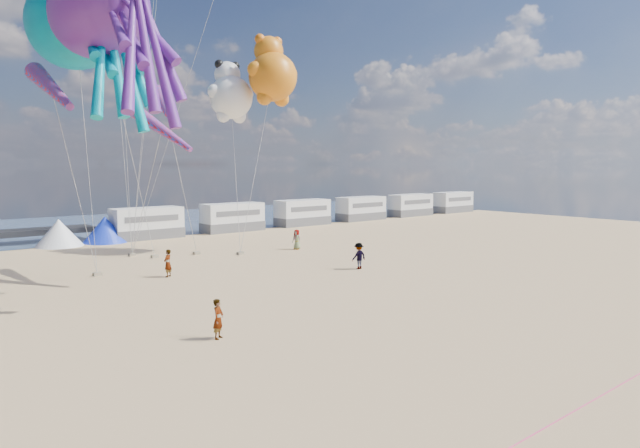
{
  "coord_description": "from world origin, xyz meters",
  "views": [
    {
      "loc": [
        -16.06,
        -12.45,
        7.14
      ],
      "look_at": [
        -0.69,
        6.0,
        4.62
      ],
      "focal_mm": 32.0,
      "sensor_mm": 36.0,
      "label": 1
    }
  ],
  "objects": [
    {
      "name": "ground",
      "position": [
        0.0,
        0.0,
        0.0
      ],
      "size": [
        120.0,
        120.0,
        0.0
      ],
      "primitive_type": "plane",
      "color": "tan",
      "rests_on": "ground"
    },
    {
      "name": "water",
      "position": [
        0.0,
        55.0,
        0.02
      ],
      "size": [
        120.0,
        120.0,
        0.0
      ],
      "primitive_type": "plane",
      "color": "#3A506F",
      "rests_on": "ground"
    },
    {
      "name": "motorhome_0",
      "position": [
        6.0,
        40.0,
        1.5
      ],
      "size": [
        6.6,
        2.5,
        3.0
      ],
      "primitive_type": "cube",
      "color": "silver",
      "rests_on": "ground"
    },
    {
      "name": "motorhome_1",
      "position": [
        15.5,
        40.0,
        1.5
      ],
      "size": [
        6.6,
        2.5,
        3.0
      ],
      "primitive_type": "cube",
      "color": "silver",
      "rests_on": "ground"
    },
    {
      "name": "motorhome_2",
      "position": [
        25.0,
        40.0,
        1.5
      ],
      "size": [
        6.6,
        2.5,
        3.0
      ],
      "primitive_type": "cube",
      "color": "silver",
      "rests_on": "ground"
    },
    {
      "name": "motorhome_3",
      "position": [
        34.5,
        40.0,
        1.5
      ],
      "size": [
        6.6,
        2.5,
        3.0
      ],
      "primitive_type": "cube",
      "color": "silver",
      "rests_on": "ground"
    },
    {
      "name": "motorhome_4",
      "position": [
        44.0,
        40.0,
        1.5
      ],
      "size": [
        6.6,
        2.5,
        3.0
      ],
      "primitive_type": "cube",
      "color": "silver",
      "rests_on": "ground"
    },
    {
      "name": "motorhome_5",
      "position": [
        53.5,
        40.0,
        1.5
      ],
      "size": [
        6.6,
        2.5,
        3.0
      ],
      "primitive_type": "cube",
      "color": "silver",
      "rests_on": "ground"
    },
    {
      "name": "tent_white",
      "position": [
        -2.0,
        40.0,
        1.2
      ],
      "size": [
        4.0,
        4.0,
        2.4
      ],
      "primitive_type": "cone",
      "color": "white",
      "rests_on": "ground"
    },
    {
      "name": "tent_blue",
      "position": [
        2.0,
        40.0,
        1.2
      ],
      "size": [
        4.0,
        4.0,
        2.4
      ],
      "primitive_type": "cone",
      "color": "#1933CC",
      "rests_on": "ground"
    },
    {
      "name": "rope_line",
      "position": [
        0.0,
        -5.0,
        0.02
      ],
      "size": [
        34.0,
        0.03,
        0.03
      ],
      "primitive_type": "cylinder",
      "rotation": [
        0.0,
        1.57,
        0.0
      ],
      "color": "#F2338C",
      "rests_on": "ground"
    },
    {
      "name": "standing_person",
      "position": [
        -4.67,
        7.74,
        0.83
      ],
      "size": [
        0.72,
        0.68,
        1.66
      ],
      "primitive_type": "imported",
      "rotation": [
        0.0,
        0.0,
        0.62
      ],
      "color": "tan",
      "rests_on": "ground"
    },
    {
      "name": "beachgoer_0",
      "position": [
        12.86,
        25.31,
        0.84
      ],
      "size": [
        0.55,
        0.69,
        1.68
      ],
      "primitive_type": "imported",
      "rotation": [
        0.0,
        0.0,
        4.97
      ],
      "color": "#7F6659",
      "rests_on": "ground"
    },
    {
      "name": "beachgoer_2",
      "position": [
        10.6,
        15.4,
        0.9
      ],
      "size": [
        0.88,
        0.69,
        1.81
      ],
      "primitive_type": "imported",
      "rotation": [
        0.0,
        0.0,
        3.14
      ],
      "color": "#7F6659",
      "rests_on": "ground"
    },
    {
      "name": "beachgoer_5",
      "position": [
        -0.63,
        21.18,
        0.88
      ],
      "size": [
        1.64,
        1.37,
        1.77
      ],
      "primitive_type": "imported",
      "rotation": [
        0.0,
        0.0,
        3.76
      ],
      "color": "#7F6659",
      "rests_on": "ground"
    },
    {
      "name": "sandbag_a",
      "position": [
        -3.98,
        24.44,
        0.11
      ],
      "size": [
        0.5,
        0.35,
        0.22
      ],
      "primitive_type": "cube",
      "color": "gray",
      "rests_on": "ground"
    },
    {
      "name": "sandbag_b",
      "position": [
        1.81,
        28.8,
        0.11
      ],
      "size": [
        0.5,
        0.35,
        0.22
      ],
      "primitive_type": "cube",
      "color": "gray",
      "rests_on": "ground"
    },
    {
      "name": "sandbag_c",
      "position": [
        7.7,
        25.96,
        0.11
      ],
      "size": [
        0.5,
        0.35,
        0.22
      ],
      "primitive_type": "cube",
      "color": "gray",
      "rests_on": "ground"
    },
    {
      "name": "sandbag_d",
      "position": [
        5.1,
        28.28,
        0.11
      ],
      "size": [
        0.5,
        0.35,
        0.22
      ],
      "primitive_type": "cube",
      "color": "gray",
      "rests_on": "ground"
    },
    {
      "name": "sandbag_e",
      "position": [
        0.81,
        30.74,
        0.11
      ],
      "size": [
        0.5,
        0.35,
        0.22
      ],
      "primitive_type": "cube",
      "color": "gray",
      "rests_on": "ground"
    },
    {
      "name": "kite_octopus_teal",
      "position": [
        -4.4,
        25.24,
        15.9
      ],
      "size": [
        6.46,
        11.43,
        12.32
      ],
      "primitive_type": null,
      "rotation": [
        0.0,
        0.0,
        0.18
      ],
      "color": "#008FA5"
    },
    {
      "name": "kite_octopus_purple",
      "position": [
        -4.79,
        19.95,
        15.44
      ],
      "size": [
        6.08,
        10.76,
        11.6
      ],
      "primitive_type": null,
      "rotation": [
        0.0,
        0.0,
        0.18
      ],
      "color": "#5C2388"
    },
    {
      "name": "kite_panda",
      "position": [
        8.87,
        28.94,
        12.62
      ],
      "size": [
        4.39,
        4.15,
        6.06
      ],
      "primitive_type": null,
      "rotation": [
        0.0,
        0.0,
        -0.02
      ],
      "color": "white"
    },
    {
      "name": "kite_teddy_orange",
      "position": [
        11.27,
        26.34,
        14.21
      ],
      "size": [
        6.23,
        6.08,
        6.78
      ],
      "primitive_type": null,
      "rotation": [
        0.0,
        0.0,
        -0.42
      ],
      "color": "orange"
    },
    {
      "name": "windsock_left",
      "position": [
        -7.32,
        20.32,
        11.17
      ],
      "size": [
        1.32,
        7.44,
        7.41
      ],
      "primitive_type": null,
      "rotation": [
        0.0,
        0.0,
        -0.03
      ],
      "color": "red"
    },
    {
      "name": "windsock_mid",
      "position": [
        0.01,
        22.32,
        10.81
      ],
      "size": [
        2.37,
        5.86,
        5.79
      ],
      "primitive_type": null,
      "rotation": [
        0.0,
        0.0,
        -0.24
      ],
      "color": "red"
    },
    {
      "name": "windsock_right",
      "position": [
        -1.25,
        20.14,
        9.2
      ],
      "size": [
        2.56,
        5.22,
        5.21
      ],
      "primitive_type": null,
      "rotation": [
        0.0,
        0.0,
        0.33
      ],
      "color": "red"
    }
  ]
}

